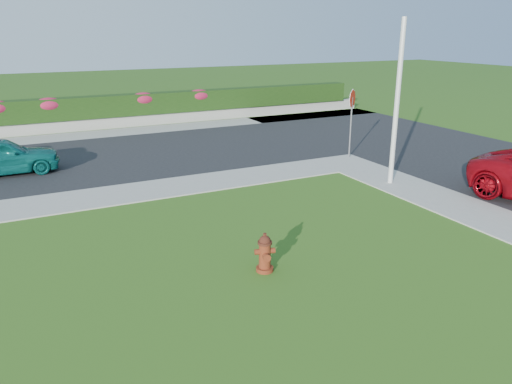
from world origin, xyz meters
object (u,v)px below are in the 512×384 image
utility_pole (397,104)px  stop_sign (352,107)px  sedan_teal (0,156)px  fire_hydrant (265,253)px

utility_pole → stop_sign: (0.90, 3.52, -0.61)m
sedan_teal → utility_pole: utility_pole is taller
stop_sign → sedan_teal: bearing=151.9°
stop_sign → fire_hydrant: bearing=-149.2°
fire_hydrant → utility_pole: utility_pole is taller
fire_hydrant → utility_pole: bearing=43.5°
sedan_teal → stop_sign: bearing=-105.6°
fire_hydrant → stop_sign: (7.68, 7.32, 1.66)m
sedan_teal → stop_sign: 13.19m
sedan_teal → utility_pole: 13.81m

